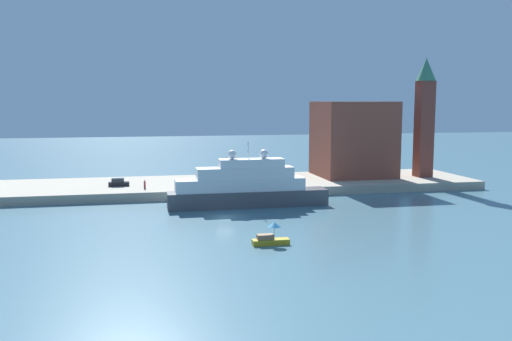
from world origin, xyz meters
TOP-DOWN VIEW (x-y plane):
  - ground at (0.00, 0.00)m, footprint 400.00×400.00m
  - quay_dock at (0.00, 27.01)m, footprint 110.00×22.02m
  - large_yacht at (4.75, 8.06)m, footprint 26.94×4.18m
  - small_motorboat at (3.04, -17.16)m, footprint 4.59×1.65m
  - harbor_building at (32.25, 29.68)m, footprint 15.14×14.55m
  - bell_tower at (46.31, 25.30)m, footprint 4.10×4.10m
  - parked_car at (-16.56, 24.88)m, footprint 3.82×1.61m
  - person_figure at (-11.75, 20.53)m, footprint 0.36×0.36m
  - mooring_bollard at (-1.61, 17.38)m, footprint 0.37×0.37m

SIDE VIEW (x-z plane):
  - ground at x=0.00m, z-range 0.00..0.00m
  - quay_dock at x=0.00m, z-range 0.00..1.64m
  - small_motorboat at x=3.04m, z-range -0.46..2.34m
  - mooring_bollard at x=-1.61m, z-range 1.64..2.27m
  - parked_car at x=-16.56m, z-range 1.54..2.98m
  - person_figure at x=-11.75m, z-range 1.58..3.20m
  - large_yacht at x=4.75m, z-range -2.20..8.72m
  - harbor_building at x=32.25m, z-range 1.64..17.50m
  - bell_tower at x=46.31m, z-range 2.82..27.72m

